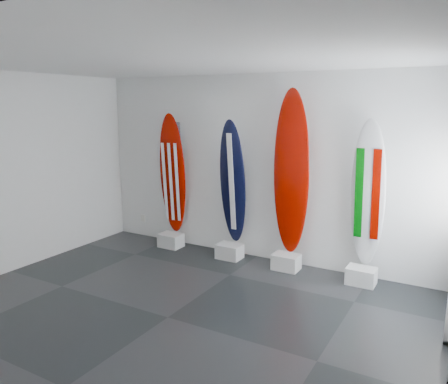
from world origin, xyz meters
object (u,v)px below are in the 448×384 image
Objects in this scene: surfboard_italy at (368,194)px; surfboard_navy at (233,183)px; surfboard_usa at (173,174)px; surfboard_swiss at (291,173)px.

surfboard_navy is at bearing -178.17° from surfboard_italy.
surfboard_italy reaches higher than surfboard_navy.
surfboard_navy is 2.15m from surfboard_italy.
surfboard_usa is at bearing -178.17° from surfboard_italy.
surfboard_navy is (1.21, 0.00, -0.04)m from surfboard_usa.
surfboard_usa is 1.21m from surfboard_navy.
surfboard_usa is at bearing -179.32° from surfboard_swiss.
surfboard_swiss reaches higher than surfboard_italy.
surfboard_navy is at bearing -179.32° from surfboard_swiss.
surfboard_navy is 0.98× the size of surfboard_italy.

